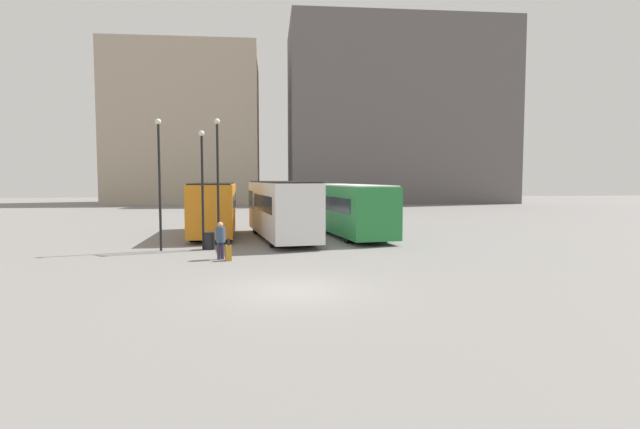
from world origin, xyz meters
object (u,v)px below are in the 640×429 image
(bus_2, at_px, (348,208))
(lamp_post_1, at_px, (202,180))
(lamp_post_2, at_px, (218,174))
(lamp_post_0, at_px, (159,175))
(bus_0, at_px, (214,207))
(traveler, at_px, (220,237))
(suitcase, at_px, (228,253))
(bus_1, at_px, (281,208))
(trash_bin, at_px, (209,241))

(bus_2, relative_size, lamp_post_1, 1.85)
(bus_2, xyz_separation_m, lamp_post_2, (-7.25, -5.28, 2.01))
(lamp_post_0, xyz_separation_m, lamp_post_1, (1.99, 0.24, -0.27))
(lamp_post_0, bearing_deg, bus_0, 73.98)
(traveler, bearing_deg, suitcase, -151.06)
(bus_2, height_order, lamp_post_2, lamp_post_2)
(bus_1, distance_m, trash_bin, 5.49)
(trash_bin, bearing_deg, bus_0, 93.95)
(bus_0, height_order, bus_2, bus_0)
(lamp_post_1, xyz_separation_m, trash_bin, (0.29, 0.02, -2.99))
(lamp_post_0, bearing_deg, lamp_post_1, 6.83)
(lamp_post_2, distance_m, trash_bin, 3.32)
(traveler, bearing_deg, lamp_post_1, 5.60)
(suitcase, distance_m, trash_bin, 3.73)
(lamp_post_0, relative_size, trash_bin, 7.46)
(lamp_post_1, xyz_separation_m, lamp_post_2, (0.76, -0.09, 0.30))
(lamp_post_1, distance_m, trash_bin, 3.01)
(bus_0, bearing_deg, lamp_post_2, -174.74)
(lamp_post_1, bearing_deg, lamp_post_2, -6.65)
(trash_bin, bearing_deg, traveler, -74.85)
(lamp_post_2, height_order, trash_bin, lamp_post_2)
(bus_1, height_order, suitcase, bus_1)
(bus_2, bearing_deg, bus_1, 98.30)
(lamp_post_1, height_order, trash_bin, lamp_post_1)
(lamp_post_0, distance_m, lamp_post_2, 2.75)
(trash_bin, bearing_deg, suitcase, -71.09)
(bus_1, height_order, lamp_post_0, lamp_post_0)
(suitcase, height_order, lamp_post_1, lamp_post_1)
(bus_1, distance_m, suitcase, 7.94)
(bus_1, relative_size, bus_2, 1.00)
(traveler, height_order, lamp_post_1, lamp_post_1)
(bus_1, distance_m, lamp_post_0, 7.44)
(bus_2, distance_m, suitcase, 10.95)
(bus_2, distance_m, lamp_post_2, 9.19)
(bus_1, height_order, bus_2, bus_1)
(bus_0, relative_size, lamp_post_2, 1.47)
(bus_2, bearing_deg, trash_bin, 114.97)
(bus_2, relative_size, trash_bin, 12.65)
(traveler, bearing_deg, bus_2, -53.98)
(bus_2, xyz_separation_m, trash_bin, (-7.72, -5.17, -1.28))
(trash_bin, bearing_deg, bus_2, 33.79)
(traveler, bearing_deg, lamp_post_0, 32.81)
(bus_2, distance_m, lamp_post_1, 9.70)
(lamp_post_1, height_order, lamp_post_2, lamp_post_2)
(bus_0, height_order, lamp_post_2, lamp_post_2)
(suitcase, relative_size, trash_bin, 1.13)
(bus_1, relative_size, lamp_post_2, 1.68)
(bus_1, distance_m, bus_2, 4.31)
(traveler, bearing_deg, bus_0, -6.63)
(bus_0, xyz_separation_m, trash_bin, (0.43, -6.19, -1.32))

